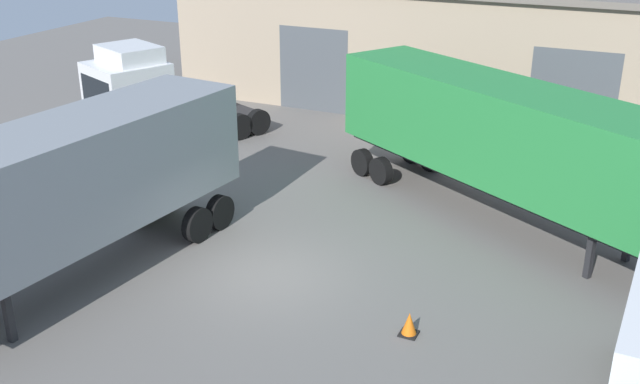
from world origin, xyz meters
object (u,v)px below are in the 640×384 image
object	(u,v)px
tractor_unit_white	(143,103)
traffic_cone	(409,325)
container_trailer_green	(504,136)
container_trailer_orange	(73,183)

from	to	relation	value
tractor_unit_white	traffic_cone	distance (m)	14.85
container_trailer_green	container_trailer_orange	distance (m)	11.75
tractor_unit_white	container_trailer_orange	world-z (taller)	container_trailer_orange
tractor_unit_white	traffic_cone	xyz separation A→B (m)	(12.72, -7.49, -1.62)
traffic_cone	container_trailer_orange	bearing A→B (deg)	-173.14
container_trailer_green	tractor_unit_white	bearing A→B (deg)	-151.63
tractor_unit_white	traffic_cone	bearing A→B (deg)	83.00
tractor_unit_white	container_trailer_orange	bearing A→B (deg)	51.29
container_trailer_green	traffic_cone	distance (m)	7.39
container_trailer_green	traffic_cone	world-z (taller)	container_trailer_green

